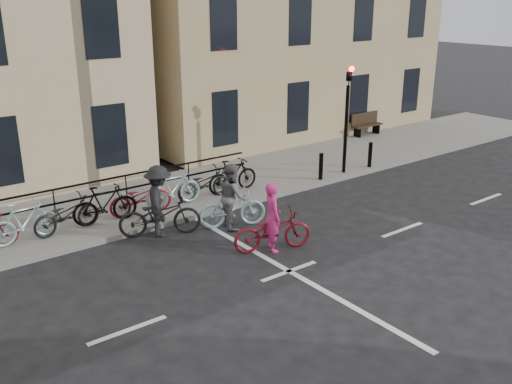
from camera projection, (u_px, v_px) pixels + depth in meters
ground at (289, 271)px, 13.04m from camera, size 120.00×120.00×0.00m
sidewalk at (30, 229)px, 15.23m from camera, size 46.00×4.00×0.15m
traffic_light at (347, 106)px, 19.05m from camera, size 0.18×0.30×3.90m
bollard_east at (321, 166)px, 18.90m from camera, size 0.14×0.14×0.90m
bollard_west at (370, 155)px, 20.27m from camera, size 0.14×0.14×0.90m
bench at (366, 123)px, 24.93m from camera, size 1.60×0.41×0.97m
parked_bikes at (84, 209)px, 15.00m from camera, size 11.45×1.23×1.05m
cyclist_pink at (272, 227)px, 13.94m from camera, size 2.08×1.30×1.75m
cyclist_grey at (232, 202)px, 15.31m from camera, size 1.90×1.18×1.78m
cyclist_dark at (159, 209)px, 14.77m from camera, size 2.24×1.54×1.89m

